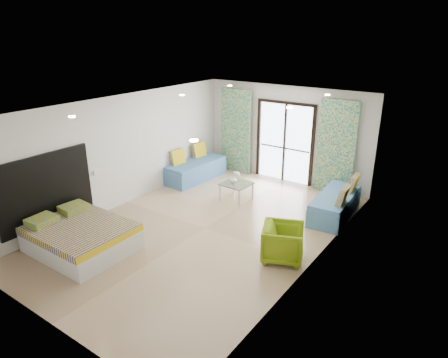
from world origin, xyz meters
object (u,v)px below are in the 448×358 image
Objects in this scene: daybed_right at (336,204)px; coffee_table at (237,185)px; daybed_left at (195,169)px; bed at (81,237)px; armchair at (283,241)px.

coffee_table is (-2.41, -0.57, 0.11)m from daybed_right.
daybed_right is at bearing 2.98° from daybed_left.
daybed_right is at bearing 13.20° from coffee_table.
bed is 0.98× the size of daybed_right.
daybed_right is 2.45× the size of coffee_table.
daybed_right is at bearing 50.71° from bed.
daybed_right is (4.23, -0.02, -0.01)m from daybed_left.
armchair is at bearing -27.42° from daybed_left.
armchair is at bearing 29.91° from bed.
armchair is at bearing -39.08° from coffee_table.
bed is 4.01m from coffee_table.
daybed_left is 1.02× the size of daybed_right.
daybed_left is at bearing 36.20° from armchair.
daybed_right reaches higher than bed.
bed is at bearing -133.22° from daybed_right.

